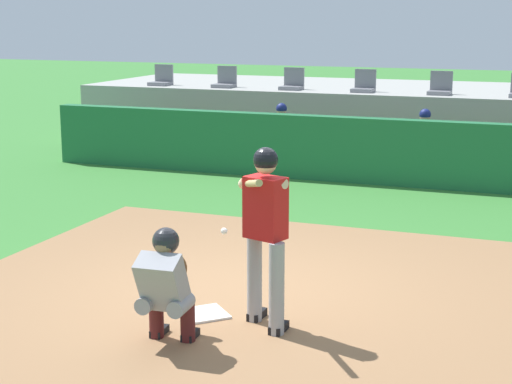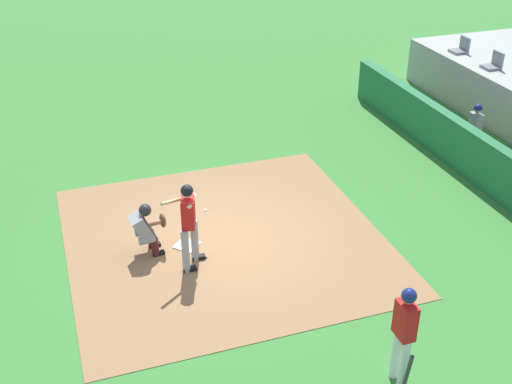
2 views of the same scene
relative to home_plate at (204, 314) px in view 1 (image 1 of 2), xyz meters
name	(u,v)px [view 1 (image 1 of 2)]	position (x,y,z in m)	size (l,w,h in m)	color
ground_plane	(234,292)	(0.00, 0.80, -0.02)	(80.00, 80.00, 0.00)	#387A33
dirt_infield	(234,291)	(0.00, 0.80, -0.02)	(6.40, 6.40, 0.01)	#936B47
home_plate	(204,314)	(0.00, 0.00, 0.00)	(0.44, 0.44, 0.02)	white
batter_at_plate	(265,226)	(0.69, -0.08, 1.01)	(0.60, 0.86, 1.80)	#99999E
catcher_crouched	(166,282)	(-0.02, -0.78, 0.58)	(0.50, 1.56, 1.13)	gray
dugout_wall	(369,151)	(0.00, 7.30, 0.58)	(13.00, 0.30, 1.20)	#1E6638
dugout_bench	(380,162)	(0.00, 8.30, 0.20)	(11.80, 0.44, 0.45)	olive
dugout_player_0	(279,135)	(-2.03, 8.14, 0.65)	(0.49, 0.70, 1.30)	#939399
dugout_player_1	(423,143)	(0.83, 8.14, 0.65)	(0.49, 0.70, 1.30)	#939399
stands_platform	(413,118)	(0.00, 11.70, 0.68)	(15.00, 4.40, 1.40)	#9E9E99
stadium_seat_0	(162,79)	(-5.69, 10.18, 1.51)	(0.46, 0.46, 0.48)	slate
stadium_seat_1	(225,81)	(-4.06, 10.18, 1.51)	(0.46, 0.46, 0.48)	slate
stadium_seat_2	(292,83)	(-2.44, 10.18, 1.51)	(0.46, 0.46, 0.48)	slate
stadium_seat_3	(364,86)	(-0.81, 10.18, 1.51)	(0.46, 0.46, 0.48)	slate
stadium_seat_4	(440,88)	(0.81, 10.18, 1.51)	(0.46, 0.46, 0.48)	slate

